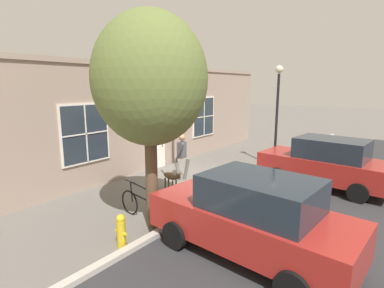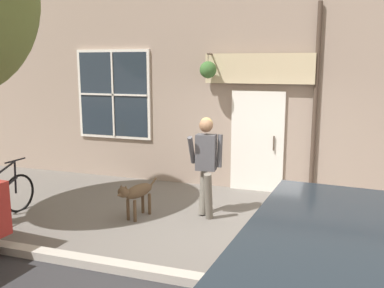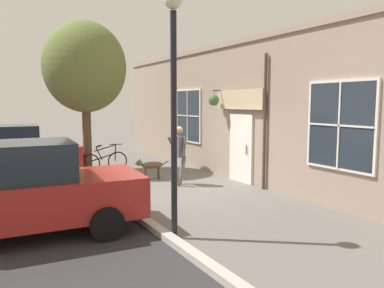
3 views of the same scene
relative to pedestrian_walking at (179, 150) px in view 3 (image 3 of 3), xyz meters
name	(u,v)px [view 3 (image 3 of 3)]	position (x,y,z in m)	size (l,w,h in m)	color
ground_plane	(178,189)	(0.28, 0.45, -1.07)	(90.00, 90.00, 0.00)	#66605B
storefront_facade	(244,111)	(-2.06, 0.45, 1.14)	(0.95, 18.00, 4.39)	gray
pedestrian_walking	(179,150)	(0.00, 0.00, 0.00)	(0.60, 0.55, 1.76)	#6B665B
dog_on_leash	(150,166)	(0.44, -1.12, -0.60)	(1.10, 0.38, 0.68)	brown
street_tree_by_curb	(86,69)	(1.78, -3.45, 2.54)	(2.84, 2.56, 5.24)	brown
leaning_bicycle	(104,161)	(1.30, -3.24, -0.69)	(1.74, 0.24, 1.01)	black
parked_car_nearest_curb	(6,153)	(4.43, -3.17, -0.19)	(4.42, 2.19, 1.75)	maroon
parked_car_mid_block	(19,190)	(4.55, 2.40, -0.19)	(4.42, 2.19, 1.75)	maroon
street_lamp	(174,78)	(2.13, 3.85, 1.82)	(0.32, 0.32, 4.35)	black
fire_hydrant	(76,157)	(1.99, -4.61, -0.67)	(0.34, 0.20, 0.77)	gold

